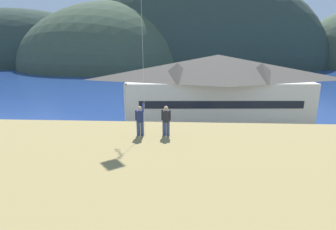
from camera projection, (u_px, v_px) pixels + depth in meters
The scene contains 21 objects.
ground_plane at pixel (170, 184), 25.35m from camera, with size 600.00×600.00×0.00m, color #66604C.
parking_lot_pad at pixel (172, 160), 30.15m from camera, with size 40.00×20.00×0.10m, color gray.
bay_water at pixel (179, 83), 83.12m from camera, with size 360.00×84.00×0.03m, color navy.
far_hill_west_ridge at pixel (13, 65), 140.56m from camera, with size 119.60×46.93×54.07m, color #2D3D33.
far_hill_east_peak at pixel (116, 66), 132.21m from camera, with size 87.20×75.55×58.22m, color #3D4C38.
far_hill_center_saddle at pixel (198, 66), 135.60m from camera, with size 120.79×68.79×86.63m, color #2D3D33.
harbor_lodge at pixel (217, 87), 43.47m from camera, with size 30.01×11.08×10.43m.
storage_shed_near_lot at pixel (58, 142), 28.45m from camera, with size 6.45×5.39×4.98m.
wharf_dock at pixel (160, 102), 56.85m from camera, with size 3.20×13.24×0.70m.
moored_boat_wharfside at pixel (143, 99), 57.80m from camera, with size 3.23×8.17×2.16m.
moored_boat_outer_mooring at pixel (178, 96), 60.31m from camera, with size 3.12×7.36×2.16m.
moored_boat_inner_slip at pixel (142, 101), 55.56m from camera, with size 3.00×7.78×2.16m.
parked_car_back_row_right at pixel (222, 146), 31.48m from camera, with size 4.26×2.18×1.82m.
parked_car_corner_spot at pixel (276, 171), 25.56m from camera, with size 4.26×2.17×1.82m.
parked_car_mid_row_far at pixel (292, 151), 30.02m from camera, with size 4.21×2.07×1.82m.
parked_car_mid_row_near at pixel (151, 173), 25.15m from camera, with size 4.35×2.37×1.82m.
parked_car_lone_by_shed at pixel (102, 167), 26.27m from camera, with size 4.31×2.28×1.82m.
parked_car_front_row_end at pixel (179, 143), 32.26m from camera, with size 4.32×2.29×1.82m.
parking_light_pole at pixel (126, 109), 34.67m from camera, with size 0.24×0.78×7.38m.
person_kite_flyer at pixel (140, 120), 15.94m from camera, with size 0.51×0.67×1.86m.
person_companion at pixel (166, 120), 15.98m from camera, with size 0.55×0.40×1.74m.
Camera 1 is at (1.03, -22.76, 12.79)m, focal length 29.82 mm.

